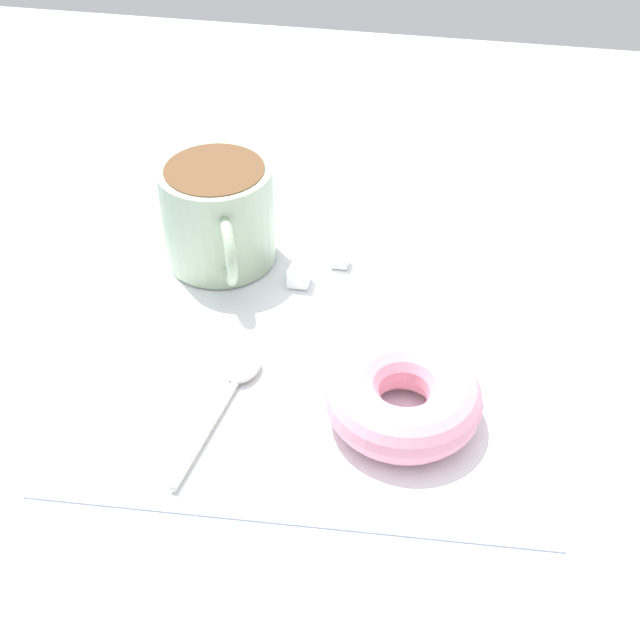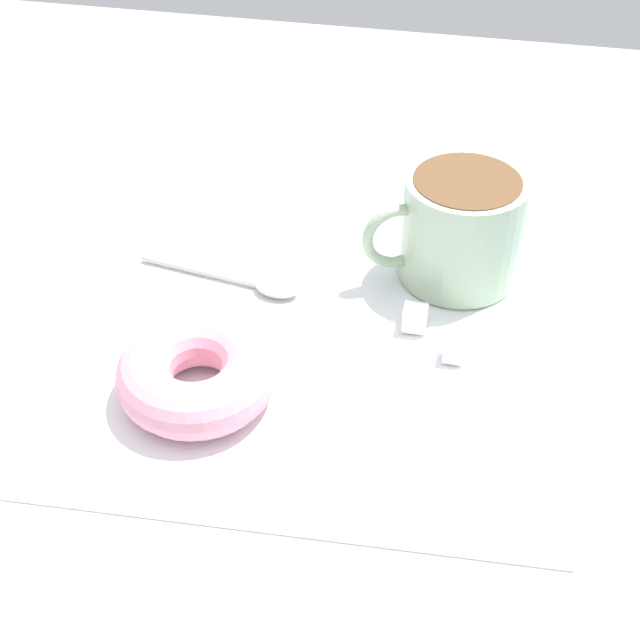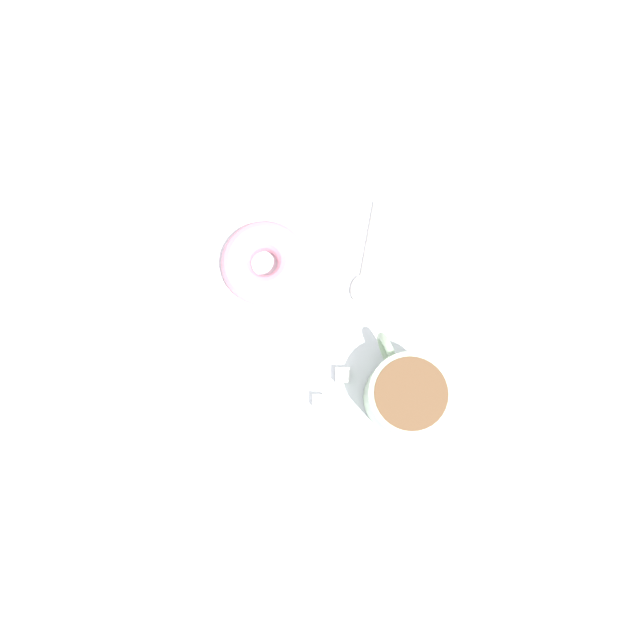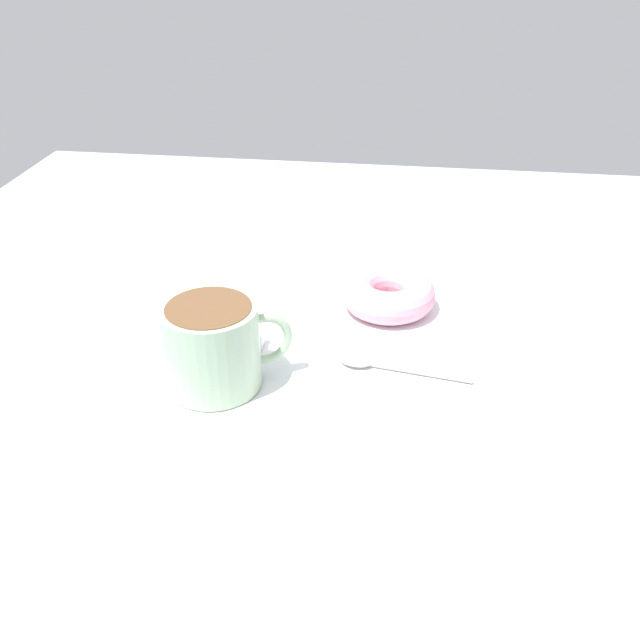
{
  "view_description": "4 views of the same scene",
  "coord_description": "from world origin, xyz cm",
  "px_view_note": "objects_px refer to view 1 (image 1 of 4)",
  "views": [
    {
      "loc": [
        -51.09,
        -8.39,
        47.07
      ],
      "look_at": [
        0.02,
        0.54,
        2.3
      ],
      "focal_mm": 50.0,
      "sensor_mm": 36.0,
      "label": 1
    },
    {
      "loc": [
        9.9,
        -48.18,
        44.55
      ],
      "look_at": [
        0.02,
        0.54,
        2.3
      ],
      "focal_mm": 50.0,
      "sensor_mm": 36.0,
      "label": 2
    },
    {
      "loc": [
        13.96,
        0.88,
        78.63
      ],
      "look_at": [
        0.02,
        0.54,
        2.3
      ],
      "focal_mm": 35.0,
      "sensor_mm": 36.0,
      "label": 3
    },
    {
      "loc": [
        -9.04,
        67.46,
        42.61
      ],
      "look_at": [
        0.02,
        0.54,
        2.3
      ],
      "focal_mm": 40.0,
      "sensor_mm": 36.0,
      "label": 4
    }
  ],
  "objects_px": {
    "donut": "(404,398)",
    "spoon": "(233,385)",
    "coffee_cup": "(218,214)",
    "sugar_cube_extra": "(340,257)",
    "sugar_cube": "(299,275)"
  },
  "relations": [
    {
      "from": "donut",
      "to": "spoon",
      "type": "distance_m",
      "value": 0.13
    },
    {
      "from": "donut",
      "to": "spoon",
      "type": "height_order",
      "value": "donut"
    },
    {
      "from": "donut",
      "to": "coffee_cup",
      "type": "bearing_deg",
      "value": 47.06
    },
    {
      "from": "spoon",
      "to": "coffee_cup",
      "type": "bearing_deg",
      "value": 17.6
    },
    {
      "from": "coffee_cup",
      "to": "sugar_cube_extra",
      "type": "relative_size",
      "value": 8.54
    },
    {
      "from": "spoon",
      "to": "donut",
      "type": "bearing_deg",
      "value": -92.95
    },
    {
      "from": "donut",
      "to": "sugar_cube_extra",
      "type": "relative_size",
      "value": 7.64
    },
    {
      "from": "coffee_cup",
      "to": "donut",
      "type": "height_order",
      "value": "coffee_cup"
    },
    {
      "from": "sugar_cube",
      "to": "sugar_cube_extra",
      "type": "relative_size",
      "value": 1.23
    },
    {
      "from": "donut",
      "to": "sugar_cube_extra",
      "type": "xyz_separation_m",
      "value": [
        0.17,
        0.07,
        -0.01
      ]
    },
    {
      "from": "coffee_cup",
      "to": "spoon",
      "type": "height_order",
      "value": "coffee_cup"
    },
    {
      "from": "coffee_cup",
      "to": "donut",
      "type": "xyz_separation_m",
      "value": [
        -0.16,
        -0.18,
        -0.03
      ]
    },
    {
      "from": "sugar_cube",
      "to": "sugar_cube_extra",
      "type": "bearing_deg",
      "value": -42.99
    },
    {
      "from": "coffee_cup",
      "to": "sugar_cube",
      "type": "bearing_deg",
      "value": -108.17
    },
    {
      "from": "coffee_cup",
      "to": "sugar_cube_extra",
      "type": "xyz_separation_m",
      "value": [
        0.01,
        -0.1,
        -0.04
      ]
    }
  ]
}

